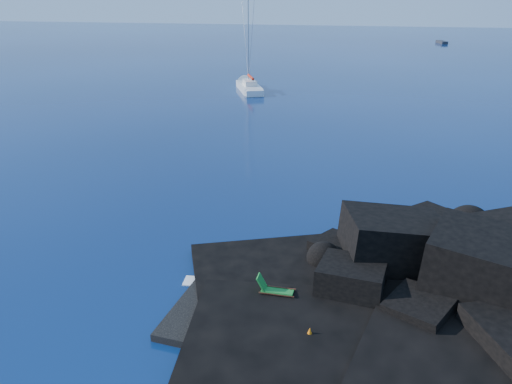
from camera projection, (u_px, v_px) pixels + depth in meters
ground at (169, 313)px, 22.67m from camera, size 400.00×400.00×0.00m
headland at (460, 310)px, 22.91m from camera, size 24.00×24.00×3.60m
beach at (269, 319)px, 22.26m from camera, size 9.08×6.86×0.70m
surf_foam at (294, 269)px, 26.25m from camera, size 10.00×8.00×0.06m
sailboat at (249, 91)px, 72.62m from camera, size 7.23×12.64×13.19m
deck_chair at (277, 287)px, 22.98m from camera, size 1.70×0.76×1.16m
towel at (236, 288)px, 23.88m from camera, size 2.07×1.19×0.05m
sunbather at (236, 286)px, 23.83m from camera, size 1.64×0.61×0.21m
marker_cone at (310, 333)px, 20.34m from camera, size 0.44×0.44×0.56m
distant_boat_a at (442, 43)px, 136.71m from camera, size 2.71×5.38×0.69m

